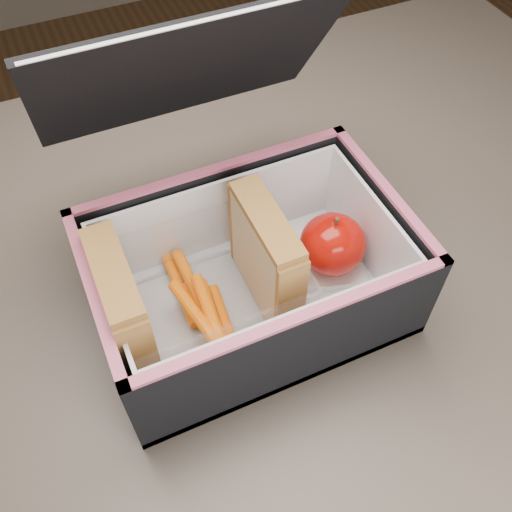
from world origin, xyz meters
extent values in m
plane|color=brown|center=(0.00, 0.00, 0.00)|extent=(4.00, 4.00, 0.00)
cube|color=#51473C|center=(0.00, 0.00, 0.73)|extent=(1.20, 0.80, 0.03)
cube|color=#382D26|center=(0.55, 0.35, 0.36)|extent=(0.05, 0.05, 0.72)
cube|color=black|center=(0.01, 0.11, 0.93)|extent=(0.27, 0.10, 0.15)
cube|color=tan|center=(-0.12, -0.03, 0.82)|extent=(0.01, 0.10, 0.10)
cube|color=#D66D6D|center=(-0.11, -0.03, 0.81)|extent=(0.01, 0.09, 0.10)
cube|color=tan|center=(-0.10, -0.03, 0.82)|extent=(0.01, 0.10, 0.10)
cube|color=olive|center=(-0.11, -0.03, 0.87)|extent=(0.03, 0.10, 0.01)
cube|color=tan|center=(0.02, -0.03, 0.82)|extent=(0.01, 0.10, 0.10)
cube|color=#D66D6D|center=(0.02, -0.03, 0.81)|extent=(0.01, 0.09, 0.10)
cube|color=tan|center=(0.03, -0.03, 0.82)|extent=(0.01, 0.10, 0.10)
cube|color=olive|center=(0.02, -0.03, 0.87)|extent=(0.03, 0.10, 0.01)
cylinder|color=#FF5100|center=(-0.05, 0.00, 0.77)|extent=(0.01, 0.09, 0.01)
cylinder|color=#FF5100|center=(-0.04, -0.06, 0.78)|extent=(0.02, 0.09, 0.01)
cylinder|color=#FF5100|center=(-0.05, -0.05, 0.79)|extent=(0.03, 0.09, 0.01)
cylinder|color=#FF5100|center=(-0.03, -0.06, 0.77)|extent=(0.02, 0.09, 0.01)
cylinder|color=#FF5100|center=(-0.04, -0.01, 0.78)|extent=(0.01, 0.09, 0.01)
cylinder|color=#FF5100|center=(-0.04, -0.06, 0.79)|extent=(0.02, 0.09, 0.01)
cylinder|color=#FF5100|center=(-0.04, -0.05, 0.77)|extent=(0.03, 0.09, 0.01)
cube|color=white|center=(0.10, -0.02, 0.77)|extent=(0.09, 0.09, 0.01)
ellipsoid|color=#9A0606|center=(0.10, -0.03, 0.80)|extent=(0.08, 0.08, 0.06)
cylinder|color=#49311A|center=(0.10, -0.03, 0.83)|extent=(0.01, 0.01, 0.01)
camera|label=1|loc=(-0.11, -0.32, 1.22)|focal=40.00mm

